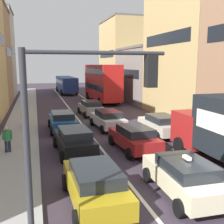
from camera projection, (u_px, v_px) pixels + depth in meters
name	position (u px, v px, depth m)	size (l,w,h in m)	color
ground_plane	(206.00, 216.00, 9.44)	(140.00, 140.00, 0.00)	#382E3B
sidewalk_left	(23.00, 117.00, 26.63)	(2.60, 64.00, 0.14)	#9F9F9F
lane_stripe_left	(75.00, 115.00, 27.96)	(0.16, 60.00, 0.01)	silver
lane_stripe_right	(107.00, 114.00, 28.86)	(0.16, 60.00, 0.01)	silver
building_row_right	(175.00, 55.00, 30.93)	(7.20, 43.90, 13.85)	tan
traffic_light_pole	(78.00, 118.00, 6.79)	(3.58, 0.38, 5.50)	#2D2D33
taxi_centre_lane_front	(184.00, 176.00, 10.79)	(2.14, 4.34, 1.66)	beige
sedan_left_lane_front	(95.00, 184.00, 10.10)	(2.12, 4.33, 1.49)	#B29319
sedan_centre_lane_second	(134.00, 137.00, 16.46)	(2.29, 4.41, 1.49)	#A51E1E
wagon_left_lane_second	(74.00, 140.00, 15.94)	(2.27, 4.40, 1.49)	black
hatchback_centre_lane_third	(108.00, 119.00, 22.04)	(2.30, 4.41, 1.49)	silver
sedan_left_lane_third	(62.00, 121.00, 21.41)	(2.08, 4.31, 1.49)	#194C8C
coupe_centre_lane_fourth	(91.00, 107.00, 27.91)	(2.21, 4.37, 1.49)	gray
sedan_right_lane_behind_truck	(161.00, 124.00, 20.05)	(2.14, 4.34, 1.49)	beige
bus_mid_queue_primary	(102.00, 81.00, 37.63)	(3.07, 10.58, 5.06)	#B21919
bus_far_queue_secondary	(66.00, 83.00, 48.95)	(3.04, 10.57, 2.90)	navy
pedestrian_near_kerb	(7.00, 138.00, 15.70)	(0.54, 0.34, 1.66)	#262D47
pedestrian_mid_sidewalk	(23.00, 117.00, 21.94)	(0.34, 0.49, 1.66)	#262D47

